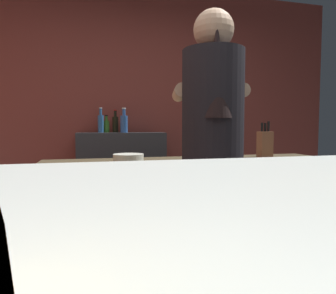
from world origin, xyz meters
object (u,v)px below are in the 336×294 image
Objects in this scene: mixing_bowl at (128,158)px; bottle_hot_sauce at (115,124)px; bottle_soy at (106,126)px; bartender at (213,145)px; chefs_knife at (227,160)px; bottle_olive_oil at (101,123)px; knife_block at (265,144)px; bottle_vinegar at (124,123)px.

bottle_hot_sauce reaches higher than mixing_bowl.
bottle_soy is at bearing -179.24° from bottle_hot_sauce.
chefs_knife is at bearing -22.51° from bartender.
bottle_soy is 0.09m from bottle_olive_oil.
bottle_soy is (-1.16, 1.19, 0.14)m from knife_block.
chefs_knife is at bearing -56.48° from bottle_olive_oil.
bottle_olive_oil is (-0.56, 1.67, 0.14)m from bartender.
bottle_vinegar is (-0.61, 1.18, 0.27)m from chefs_knife.
bartender is at bearing -140.89° from knife_block.
mixing_bowl is at bearing -94.52° from bottle_vinegar.
bottle_vinegar reaches higher than bottle_hot_sauce.
bottle_vinegar is 0.16m from bottle_hot_sauce.
mixing_bowl is 1.31m from bottle_hot_sauce.
bottle_olive_oil is at bearing 96.62° from mixing_bowl.
bottle_olive_oil is (-0.06, -0.06, 0.03)m from bottle_soy.
bottle_soy is at bearing 134.16° from knife_block.
bottle_vinegar is at bearing 107.18° from chefs_knife.
bottle_soy is at bearing 110.55° from chefs_knife.
bottle_olive_oil reaches higher than bottle_soy.
bottle_hot_sauce is 0.17m from bottle_olive_oil.
mixing_bowl is at bearing -83.38° from bottle_olive_oil.
mixing_bowl is 0.70m from chefs_knife.
bottle_vinegar is at bearing 133.08° from knife_block.
knife_block is 1.67m from bottle_olive_oil.
bottle_hot_sauce reaches higher than bottle_soy.
mixing_bowl is (-1.07, -0.09, -0.08)m from knife_block.
chefs_knife is 1.55m from bottle_soy.
bottle_soy is at bearing 43.16° from bottle_olive_oil.
bottle_hot_sauce is at bearing 25.30° from bartender.
chefs_knife is at bearing -62.92° from bottle_vinegar.
bartender is at bearing -71.57° from bottle_olive_oil.
bottle_olive_oil is (-1.22, 1.13, 0.17)m from knife_block.
bottle_olive_oil reaches higher than mixing_bowl.
knife_block is (0.66, 0.54, -0.03)m from bartender.
bottle_vinegar is at bearing -19.15° from bottle_olive_oil.
knife_block is at bearing -42.97° from bottle_olive_oil.
knife_block is at bearing -48.30° from bottle_hot_sauce.
bottle_hot_sauce is at bearing 0.76° from bottle_soy.
bottle_hot_sauce is 0.93× the size of bottle_olive_oil.
bottle_olive_oil reaches higher than bottle_vinegar.
knife_block is 1.45m from bottle_vinegar.
bottle_hot_sauce is (0.01, 1.28, 0.24)m from mixing_bowl.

